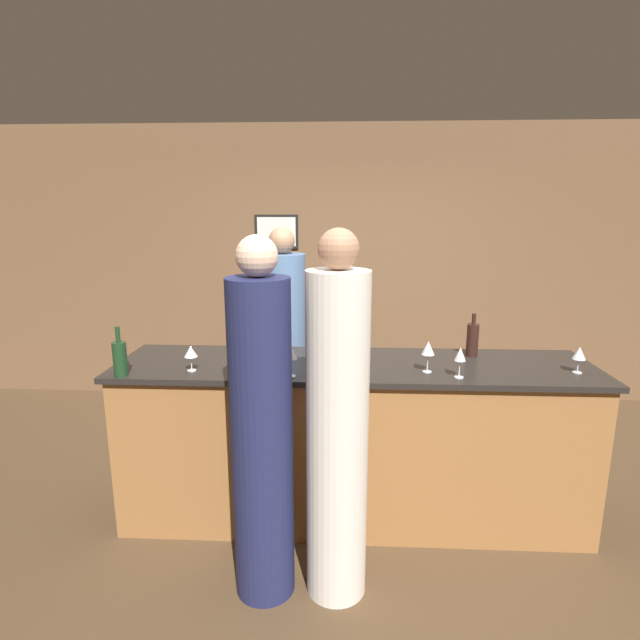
% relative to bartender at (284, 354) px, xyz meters
% --- Properties ---
extents(ground_plane, '(14.00, 14.00, 0.00)m').
position_rel_bartender_xyz_m(ground_plane, '(0.54, -0.80, -0.86)').
color(ground_plane, '#4C3823').
extents(back_wall, '(8.00, 0.08, 2.80)m').
position_rel_bartender_xyz_m(back_wall, '(0.54, 1.38, 0.54)').
color(back_wall, brown).
rests_on(back_wall, ground_plane).
extents(bar_counter, '(2.95, 0.72, 1.04)m').
position_rel_bartender_xyz_m(bar_counter, '(0.54, -0.80, -0.33)').
color(bar_counter, '#996638').
rests_on(bar_counter, ground_plane).
extents(bartender, '(0.35, 0.35, 1.85)m').
position_rel_bartender_xyz_m(bartender, '(0.00, 0.00, 0.00)').
color(bartender, '#4C6B93').
rests_on(bartender, ground_plane).
extents(guest_0, '(0.31, 0.31, 1.90)m').
position_rel_bartender_xyz_m(guest_0, '(0.45, -1.47, 0.04)').
color(guest_0, silver).
rests_on(guest_0, ground_plane).
extents(guest_1, '(0.31, 0.31, 1.87)m').
position_rel_bartender_xyz_m(guest_1, '(0.07, -1.49, 0.02)').
color(guest_1, '#1E234C').
rests_on(guest_1, ground_plane).
extents(wine_bottle_0, '(0.08, 0.08, 0.29)m').
position_rel_bartender_xyz_m(wine_bottle_0, '(-0.80, -1.10, 0.29)').
color(wine_bottle_0, '#19381E').
rests_on(wine_bottle_0, bar_counter).
extents(wine_bottle_1, '(0.08, 0.08, 0.28)m').
position_rel_bartender_xyz_m(wine_bottle_1, '(1.31, -0.60, 0.30)').
color(wine_bottle_1, black).
rests_on(wine_bottle_1, bar_counter).
extents(wine_glass_0, '(0.08, 0.08, 0.17)m').
position_rel_bartender_xyz_m(wine_glass_0, '(0.46, -0.93, 0.31)').
color(wine_glass_0, silver).
rests_on(wine_glass_0, bar_counter).
extents(wine_glass_1, '(0.08, 0.08, 0.16)m').
position_rel_bartender_xyz_m(wine_glass_1, '(1.84, -0.92, 0.30)').
color(wine_glass_1, silver).
rests_on(wine_glass_1, bar_counter).
extents(wine_glass_2, '(0.08, 0.08, 0.19)m').
position_rel_bartender_xyz_m(wine_glass_2, '(0.97, -0.95, 0.33)').
color(wine_glass_2, silver).
rests_on(wine_glass_2, bar_counter).
extents(wine_glass_3, '(0.06, 0.06, 0.18)m').
position_rel_bartender_xyz_m(wine_glass_3, '(1.13, -1.04, 0.32)').
color(wine_glass_3, silver).
rests_on(wine_glass_3, bar_counter).
extents(wine_glass_4, '(0.07, 0.07, 0.18)m').
position_rel_bartender_xyz_m(wine_glass_4, '(0.18, -1.07, 0.32)').
color(wine_glass_4, silver).
rests_on(wine_glass_4, bar_counter).
extents(wine_glass_5, '(0.08, 0.08, 0.15)m').
position_rel_bartender_xyz_m(wine_glass_5, '(-0.42, -1.00, 0.30)').
color(wine_glass_5, silver).
rests_on(wine_glass_5, bar_counter).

